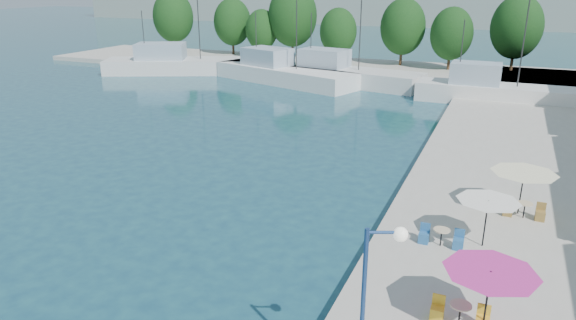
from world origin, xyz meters
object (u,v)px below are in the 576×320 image
at_px(street_lamp, 377,284).
at_px(trawler_04, 494,92).
at_px(trawler_02, 281,73).
at_px(umbrella_pink, 490,279).
at_px(umbrella_white, 488,206).
at_px(umbrella_cream, 523,178).
at_px(trawler_03, 340,74).
at_px(trawler_01, 181,65).

bearing_deg(street_lamp, trawler_04, 65.27).
height_order(trawler_02, umbrella_pink, trawler_02).
height_order(trawler_04, umbrella_white, trawler_04).
bearing_deg(trawler_02, umbrella_cream, -30.47).
height_order(trawler_03, umbrella_cream, trawler_03).
distance_m(trawler_02, street_lamp, 49.23).
bearing_deg(umbrella_pink, trawler_04, 91.84).
bearing_deg(street_lamp, umbrella_pink, 34.21).
bearing_deg(trawler_03, umbrella_cream, -48.56).
distance_m(trawler_01, street_lamp, 58.06).
xyz_separation_m(trawler_01, trawler_03, (21.22, 0.95, 0.00)).
bearing_deg(umbrella_pink, street_lamp, -122.95).
bearing_deg(trawler_01, trawler_02, -28.79).
xyz_separation_m(trawler_04, umbrella_pink, (1.22, -37.89, 1.48)).
distance_m(trawler_03, umbrella_cream, 37.11).
height_order(trawler_02, trawler_04, same).
relative_size(trawler_01, street_lamp, 4.06).
distance_m(trawler_03, umbrella_white, 40.00).
relative_size(trawler_03, street_lamp, 3.70).
height_order(trawler_02, street_lamp, trawler_02).
bearing_deg(trawler_04, street_lamp, -91.41).
height_order(trawler_04, umbrella_pink, trawler_04).
xyz_separation_m(trawler_01, umbrella_cream, (40.25, -30.87, 1.39)).
height_order(trawler_03, street_lamp, trawler_03).
xyz_separation_m(trawler_04, umbrella_white, (0.86, -31.88, 1.35)).
height_order(trawler_02, umbrella_white, trawler_02).
xyz_separation_m(trawler_02, umbrella_white, (24.26, -33.92, 1.35)).
distance_m(umbrella_white, umbrella_cream, 4.27).
bearing_deg(trawler_04, umbrella_white, -87.96).
height_order(umbrella_cream, street_lamp, street_lamp).
height_order(umbrella_white, street_lamp, street_lamp).
distance_m(trawler_02, trawler_03, 6.88).
bearing_deg(trawler_03, trawler_04, -2.78).
bearing_deg(umbrella_pink, trawler_01, 133.80).
height_order(trawler_01, trawler_02, same).
bearing_deg(trawler_03, umbrella_pink, -56.15).
relative_size(trawler_02, umbrella_cream, 6.23).
xyz_separation_m(trawler_02, trawler_04, (23.40, -2.03, 0.00)).
bearing_deg(trawler_01, umbrella_cream, -62.35).
relative_size(trawler_01, trawler_04, 1.33).
bearing_deg(trawler_03, trawler_02, -152.94).
distance_m(umbrella_cream, street_lamp, 14.61).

